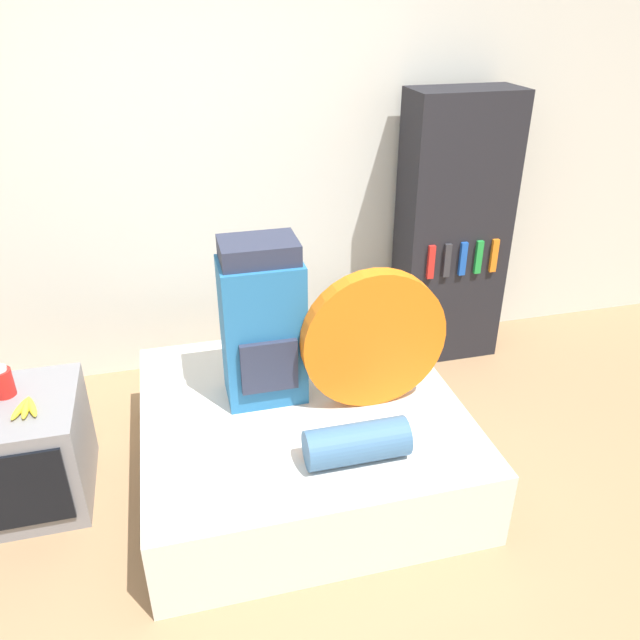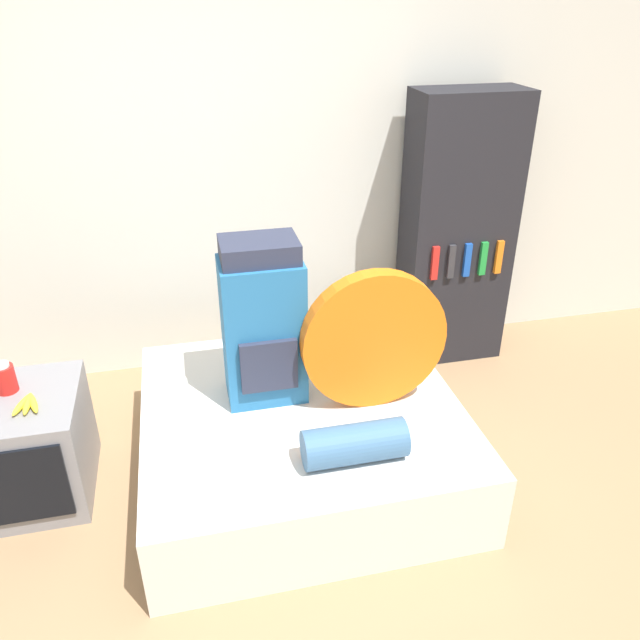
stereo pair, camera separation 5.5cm
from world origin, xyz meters
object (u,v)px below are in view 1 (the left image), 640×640
at_px(television, 31,450).
at_px(canister, 2,382).
at_px(bookshelf, 452,231).
at_px(sleeping_roll, 357,443).
at_px(backpack, 263,324).
at_px(tent_bag, 374,339).

height_order(television, canister, canister).
relative_size(canister, bookshelf, 0.09).
bearing_deg(television, sleeping_roll, -22.07).
relative_size(backpack, bookshelf, 0.48).
relative_size(backpack, canister, 5.48).
xyz_separation_m(television, bookshelf, (2.44, 0.79, 0.57)).
bearing_deg(backpack, bookshelf, 30.85).
bearing_deg(tent_bag, backpack, 159.37).
bearing_deg(canister, bookshelf, 15.85).
bearing_deg(canister, sleeping_roll, -24.01).
bearing_deg(television, bookshelf, 18.02).
bearing_deg(canister, tent_bag, -8.97).
relative_size(tent_bag, bookshelf, 0.41).
bearing_deg(tent_bag, bookshelf, 49.30).
xyz_separation_m(canister, bookshelf, (2.50, 0.71, 0.23)).
bearing_deg(sleeping_roll, backpack, 116.76).
xyz_separation_m(tent_bag, sleeping_roll, (-0.20, -0.39, -0.26)).
xyz_separation_m(tent_bag, bookshelf, (0.84, 0.97, 0.10)).
bearing_deg(bookshelf, backpack, -149.15).
bearing_deg(television, backpack, 0.19).
xyz_separation_m(backpack, canister, (-1.18, 0.08, -0.18)).
distance_m(backpack, television, 1.23).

